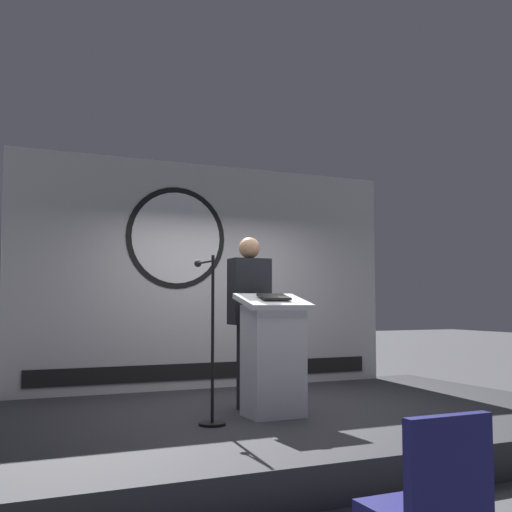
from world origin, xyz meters
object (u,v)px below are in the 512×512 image
Objects in this scene: speaker_person at (249,320)px; microphone_stand at (210,363)px; audience_chair_left at (431,502)px; podium at (273,356)px.

microphone_stand is at bearing -137.74° from speaker_person.
audience_chair_left is (-0.69, -3.60, -0.70)m from speaker_person.
microphone_stand is 3.05m from audience_chair_left.
podium is 3.22m from audience_chair_left.
microphone_stand reaches higher than podium.
podium is at bearing -85.37° from speaker_person.
audience_chair_left is at bearing -91.19° from microphone_stand.
audience_chair_left is at bearing -103.21° from podium.
microphone_stand is at bearing -172.15° from podium.
podium is 1.31× the size of audience_chair_left.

